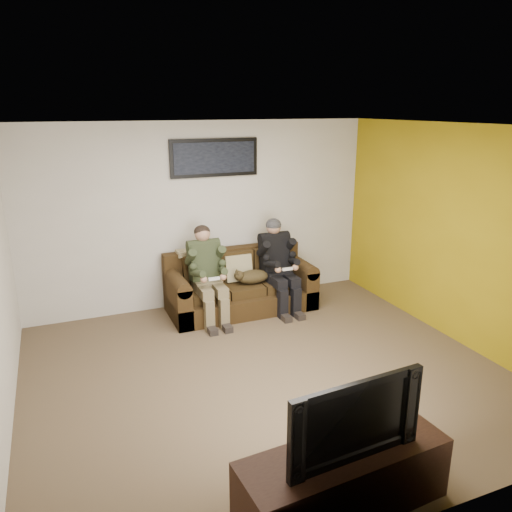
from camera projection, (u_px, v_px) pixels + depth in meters
name	position (u px, v px, depth m)	size (l,w,h in m)	color
floor	(266.00, 373.00, 5.42)	(5.00, 5.00, 0.00)	brown
ceiling	(267.00, 126.00, 4.67)	(5.00, 5.00, 0.00)	silver
wall_back	(203.00, 215.00, 7.04)	(5.00, 5.00, 0.00)	beige
wall_front	(413.00, 359.00, 3.05)	(5.00, 5.00, 0.00)	beige
wall_right	(458.00, 235.00, 5.96)	(4.50, 4.50, 0.00)	beige
accent_wall_right	(458.00, 235.00, 5.95)	(4.50, 4.50, 0.00)	#A68C10
sofa	(239.00, 287.00, 7.08)	(2.03, 0.88, 0.83)	#352410
throw_pillow	(238.00, 268.00, 7.04)	(0.39, 0.11, 0.37)	tan
throw_blanket	(191.00, 252.00, 6.93)	(0.41, 0.20, 0.07)	#C5BC91
person_left	(207.00, 269.00, 6.63)	(0.51, 0.87, 1.26)	#77694A
person_right	(278.00, 260.00, 7.01)	(0.51, 0.86, 1.27)	black
cat	(252.00, 277.00, 6.93)	(0.66, 0.26, 0.24)	#4E3E1E
framed_poster	(214.00, 158.00, 6.84)	(1.25, 0.05, 0.52)	black
tv_stand	(343.00, 480.00, 3.53)	(1.55, 0.50, 0.49)	black
television	(347.00, 414.00, 3.38)	(1.04, 0.14, 0.60)	black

